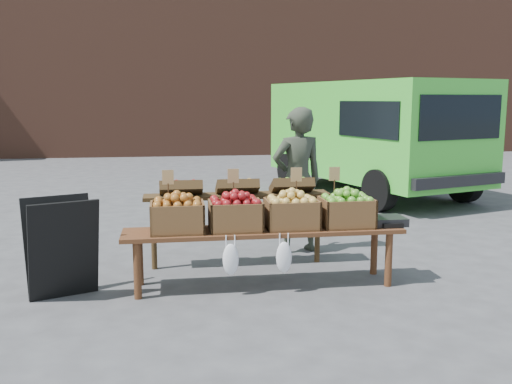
{
  "coord_description": "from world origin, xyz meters",
  "views": [
    {
      "loc": [
        -1.65,
        -5.24,
        1.81
      ],
      "look_at": [
        -0.77,
        0.56,
        0.85
      ],
      "focal_mm": 40.0,
      "sensor_mm": 36.0,
      "label": 1
    }
  ],
  "objects": [
    {
      "name": "back_table",
      "position": [
        -0.94,
        0.78,
        0.52
      ],
      "size": [
        2.1,
        0.44,
        1.04
      ],
      "primitive_type": null,
      "color": "#3B2915",
      "rests_on": "ground"
    },
    {
      "name": "vendor",
      "position": [
        -0.17,
        1.27,
        0.86
      ],
      "size": [
        0.7,
        0.53,
        1.72
      ],
      "primitive_type": "imported",
      "rotation": [
        0.0,
        0.0,
        3.34
      ],
      "color": "#30362A",
      "rests_on": "ground"
    },
    {
      "name": "brick_building",
      "position": [
        0.0,
        15.0,
        5.0
      ],
      "size": [
        24.0,
        4.0,
        10.0
      ],
      "primitive_type": "cube",
      "color": "brown",
      "rests_on": "ground"
    },
    {
      "name": "ground",
      "position": [
        0.0,
        0.0,
        0.0
      ],
      "size": [
        80.0,
        80.0,
        0.0
      ],
      "primitive_type": "plane",
      "color": "#48484B"
    },
    {
      "name": "weighing_scale",
      "position": [
        0.48,
        0.06,
        0.61
      ],
      "size": [
        0.34,
        0.3,
        0.08
      ],
      "primitive_type": "cube",
      "color": "black",
      "rests_on": "display_bench"
    },
    {
      "name": "crate_golden_apples",
      "position": [
        -1.6,
        0.06,
        0.71
      ],
      "size": [
        0.5,
        0.4,
        0.28
      ],
      "primitive_type": null,
      "color": "#9F642E",
      "rests_on": "display_bench"
    },
    {
      "name": "display_bench",
      "position": [
        -0.77,
        0.06,
        0.28
      ],
      "size": [
        2.7,
        0.56,
        0.57
      ],
      "primitive_type": null,
      "color": "#4E2B17",
      "rests_on": "ground"
    },
    {
      "name": "crate_green_apples",
      "position": [
        0.05,
        0.06,
        0.71
      ],
      "size": [
        0.5,
        0.4,
        0.28
      ],
      "primitive_type": null,
      "color": "#3B831C",
      "rests_on": "display_bench"
    },
    {
      "name": "crate_red_apples",
      "position": [
        -0.5,
        0.06,
        0.71
      ],
      "size": [
        0.5,
        0.4,
        0.28
      ],
      "primitive_type": null,
      "color": "gold",
      "rests_on": "display_bench"
    },
    {
      "name": "chalkboard_sign",
      "position": [
        -2.66,
        0.04,
        0.47
      ],
      "size": [
        0.7,
        0.54,
        0.94
      ],
      "primitive_type": null,
      "rotation": [
        0.0,
        0.0,
        0.38
      ],
      "color": "black",
      "rests_on": "ground"
    },
    {
      "name": "crate_russet_pears",
      "position": [
        -1.05,
        0.06,
        0.71
      ],
      "size": [
        0.5,
        0.4,
        0.28
      ],
      "primitive_type": null,
      "color": "maroon",
      "rests_on": "display_bench"
    },
    {
      "name": "delivery_van",
      "position": [
        2.14,
        5.17,
        1.06
      ],
      "size": [
        3.5,
        5.17,
        2.12
      ],
      "primitive_type": null,
      "rotation": [
        0.0,
        0.0,
        0.31
      ],
      "color": "green",
      "rests_on": "ground"
    }
  ]
}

